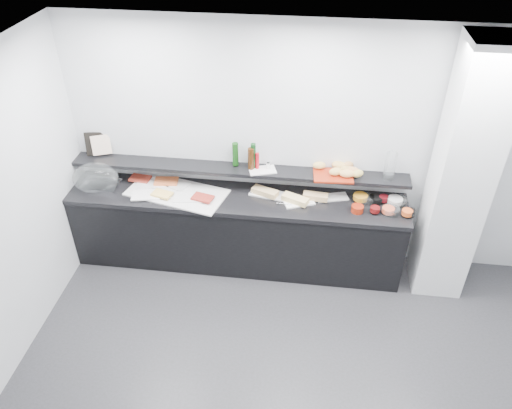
# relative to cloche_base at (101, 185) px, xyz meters

# --- Properties ---
(ground) EXTENTS (5.00, 5.00, 0.00)m
(ground) POSITION_rel_cloche_base_xyz_m (2.19, -1.71, -0.92)
(ground) COLOR #2D2D30
(ground) RESTS_ON ground
(back_wall) EXTENTS (5.00, 0.02, 2.70)m
(back_wall) POSITION_rel_cloche_base_xyz_m (2.19, 0.29, 0.43)
(back_wall) COLOR silver
(back_wall) RESTS_ON ground
(ceiling) EXTENTS (5.00, 5.00, 0.00)m
(ceiling) POSITION_rel_cloche_base_xyz_m (2.19, -1.71, 1.78)
(ceiling) COLOR white
(ceiling) RESTS_ON back_wall
(column) EXTENTS (0.50, 0.50, 2.70)m
(column) POSITION_rel_cloche_base_xyz_m (3.69, -0.06, 0.43)
(column) COLOR silver
(column) RESTS_ON ground
(buffet_cabinet) EXTENTS (3.60, 0.60, 0.85)m
(buffet_cabinet) POSITION_rel_cloche_base_xyz_m (1.49, -0.01, -0.50)
(buffet_cabinet) COLOR black
(buffet_cabinet) RESTS_ON ground
(counter_top) EXTENTS (3.62, 0.62, 0.05)m
(counter_top) POSITION_rel_cloche_base_xyz_m (1.49, -0.01, -0.05)
(counter_top) COLOR black
(counter_top) RESTS_ON buffet_cabinet
(wall_shelf) EXTENTS (3.60, 0.25, 0.04)m
(wall_shelf) POSITION_rel_cloche_base_xyz_m (1.49, 0.17, 0.21)
(wall_shelf) COLOR black
(wall_shelf) RESTS_ON back_wall
(cloche_base) EXTENTS (0.41, 0.28, 0.04)m
(cloche_base) POSITION_rel_cloche_base_xyz_m (0.00, 0.00, 0.00)
(cloche_base) COLOR #B8BABF
(cloche_base) RESTS_ON counter_top
(cloche_dome) EXTENTS (0.55, 0.43, 0.34)m
(cloche_dome) POSITION_rel_cloche_base_xyz_m (-0.03, -0.02, 0.11)
(cloche_dome) COLOR silver
(cloche_dome) RESTS_ON cloche_base
(linen_runner) EXTENTS (1.14, 0.74, 0.01)m
(linen_runner) POSITION_rel_cloche_base_xyz_m (0.86, -0.02, -0.01)
(linen_runner) COLOR silver
(linen_runner) RESTS_ON counter_top
(platter_meat_a) EXTENTS (0.40, 0.32, 0.01)m
(platter_meat_a) POSITION_rel_cloche_base_xyz_m (0.55, 0.10, 0.00)
(platter_meat_a) COLOR white
(platter_meat_a) RESTS_ON linen_runner
(food_meat_a) EXTENTS (0.24, 0.17, 0.02)m
(food_meat_a) POSITION_rel_cloche_base_xyz_m (0.40, 0.15, 0.02)
(food_meat_a) COLOR maroon
(food_meat_a) RESTS_ON platter_meat_a
(platter_salmon) EXTENTS (0.31, 0.26, 0.01)m
(platter_salmon) POSITION_rel_cloche_base_xyz_m (0.81, 0.11, 0.00)
(platter_salmon) COLOR silver
(platter_salmon) RESTS_ON linen_runner
(food_salmon) EXTENTS (0.27, 0.19, 0.02)m
(food_salmon) POSITION_rel_cloche_base_xyz_m (0.70, 0.13, 0.02)
(food_salmon) COLOR orange
(food_salmon) RESTS_ON platter_salmon
(platter_cheese) EXTENTS (0.33, 0.25, 0.01)m
(platter_cheese) POSITION_rel_cloche_base_xyz_m (0.55, -0.12, 0.00)
(platter_cheese) COLOR white
(platter_cheese) RESTS_ON linen_runner
(food_cheese) EXTENTS (0.24, 0.19, 0.02)m
(food_cheese) POSITION_rel_cloche_base_xyz_m (0.72, -0.11, 0.02)
(food_cheese) COLOR #FFCE63
(food_cheese) RESTS_ON platter_cheese
(platter_meat_b) EXTENTS (0.32, 0.24, 0.01)m
(platter_meat_b) POSITION_rel_cloche_base_xyz_m (1.00, -0.11, 0.00)
(platter_meat_b) COLOR white
(platter_meat_b) RESTS_ON linen_runner
(food_meat_b) EXTENTS (0.24, 0.19, 0.02)m
(food_meat_b) POSITION_rel_cloche_base_xyz_m (1.16, -0.13, 0.02)
(food_meat_b) COLOR maroon
(food_meat_b) RESTS_ON platter_meat_b
(sandwich_plate_left) EXTENTS (0.42, 0.24, 0.01)m
(sandwich_plate_left) POSITION_rel_cloche_base_xyz_m (1.83, 0.08, -0.01)
(sandwich_plate_left) COLOR silver
(sandwich_plate_left) RESTS_ON counter_top
(sandwich_food_left) EXTENTS (0.30, 0.20, 0.06)m
(sandwich_food_left) POSITION_rel_cloche_base_xyz_m (1.80, 0.06, 0.02)
(sandwich_food_left) COLOR tan
(sandwich_food_left) RESTS_ON sandwich_plate_left
(tongs_left) EXTENTS (0.16, 0.02, 0.01)m
(tongs_left) POSITION_rel_cloche_base_xyz_m (1.70, 0.05, -0.00)
(tongs_left) COLOR #ADB0B4
(tongs_left) RESTS_ON sandwich_plate_left
(sandwich_plate_mid) EXTENTS (0.34, 0.24, 0.01)m
(sandwich_plate_mid) POSITION_rel_cloche_base_xyz_m (2.17, -0.05, -0.01)
(sandwich_plate_mid) COLOR white
(sandwich_plate_mid) RESTS_ON counter_top
(sandwich_food_mid) EXTENTS (0.30, 0.21, 0.06)m
(sandwich_food_mid) POSITION_rel_cloche_base_xyz_m (2.13, -0.04, 0.02)
(sandwich_food_mid) COLOR #E8C679
(sandwich_food_mid) RESTS_ON sandwich_plate_mid
(tongs_mid) EXTENTS (0.16, 0.01, 0.01)m
(tongs_mid) POSITION_rel_cloche_base_xyz_m (2.01, -0.10, -0.00)
(tongs_mid) COLOR #B6BABD
(tongs_mid) RESTS_ON sandwich_plate_mid
(sandwich_plate_right) EXTENTS (0.36, 0.22, 0.01)m
(sandwich_plate_right) POSITION_rel_cloche_base_xyz_m (2.51, 0.10, -0.01)
(sandwich_plate_right) COLOR white
(sandwich_plate_right) RESTS_ON counter_top
(sandwich_food_right) EXTENTS (0.27, 0.12, 0.06)m
(sandwich_food_right) POSITION_rel_cloche_base_xyz_m (2.33, 0.04, 0.02)
(sandwich_food_right) COLOR tan
(sandwich_food_right) RESTS_ON sandwich_plate_right
(tongs_right) EXTENTS (0.15, 0.06, 0.01)m
(tongs_right) POSITION_rel_cloche_base_xyz_m (2.33, 0.04, -0.00)
(tongs_right) COLOR silver
(tongs_right) RESTS_ON sandwich_plate_right
(bowl_glass_fruit) EXTENTS (0.18, 0.18, 0.07)m
(bowl_glass_fruit) POSITION_rel_cloche_base_xyz_m (2.87, 0.08, 0.02)
(bowl_glass_fruit) COLOR white
(bowl_glass_fruit) RESTS_ON counter_top
(fill_glass_fruit) EXTENTS (0.19, 0.19, 0.05)m
(fill_glass_fruit) POSITION_rel_cloche_base_xyz_m (2.80, 0.09, 0.03)
(fill_glass_fruit) COLOR orange
(fill_glass_fruit) RESTS_ON bowl_glass_fruit
(bowl_black_jam) EXTENTS (0.15, 0.15, 0.07)m
(bowl_black_jam) POSITION_rel_cloche_base_xyz_m (2.96, 0.08, 0.02)
(bowl_black_jam) COLOR black
(bowl_black_jam) RESTS_ON counter_top
(fill_black_jam) EXTENTS (0.13, 0.13, 0.05)m
(fill_black_jam) POSITION_rel_cloche_base_xyz_m (3.04, 0.09, 0.03)
(fill_black_jam) COLOR #540C11
(fill_black_jam) RESTS_ON bowl_black_jam
(bowl_glass_cream) EXTENTS (0.18, 0.18, 0.07)m
(bowl_glass_cream) POSITION_rel_cloche_base_xyz_m (3.20, 0.08, 0.02)
(bowl_glass_cream) COLOR white
(bowl_glass_cream) RESTS_ON counter_top
(fill_glass_cream) EXTENTS (0.17, 0.17, 0.05)m
(fill_glass_cream) POSITION_rel_cloche_base_xyz_m (3.15, 0.07, 0.03)
(fill_glass_cream) COLOR silver
(fill_glass_cream) RESTS_ON bowl_glass_cream
(bowl_red_jam) EXTENTS (0.16, 0.16, 0.07)m
(bowl_red_jam) POSITION_rel_cloche_base_xyz_m (2.76, -0.11, 0.02)
(bowl_red_jam) COLOR maroon
(bowl_red_jam) RESTS_ON counter_top
(fill_red_jam) EXTENTS (0.13, 0.13, 0.05)m
(fill_red_jam) POSITION_rel_cloche_base_xyz_m (2.94, -0.11, 0.03)
(fill_red_jam) COLOR #520B0C
(fill_red_jam) RESTS_ON bowl_red_jam
(bowl_glass_salmon) EXTENTS (0.22, 0.22, 0.07)m
(bowl_glass_salmon) POSITION_rel_cloche_base_xyz_m (3.10, -0.10, 0.02)
(bowl_glass_salmon) COLOR white
(bowl_glass_salmon) RESTS_ON counter_top
(fill_glass_salmon) EXTENTS (0.16, 0.16, 0.05)m
(fill_glass_salmon) POSITION_rel_cloche_base_xyz_m (3.07, -0.11, 0.03)
(fill_glass_salmon) COLOR #D75534
(fill_glass_salmon) RESTS_ON bowl_glass_salmon
(bowl_black_fruit) EXTENTS (0.11, 0.11, 0.07)m
(bowl_black_fruit) POSITION_rel_cloche_base_xyz_m (3.28, -0.11, 0.02)
(bowl_black_fruit) COLOR black
(bowl_black_fruit) RESTS_ON counter_top
(fill_black_fruit) EXTENTS (0.12, 0.12, 0.05)m
(fill_black_fruit) POSITION_rel_cloche_base_xyz_m (3.25, -0.13, 0.03)
(fill_black_fruit) COLOR #D6511D
(fill_black_fruit) RESTS_ON bowl_black_fruit
(framed_print) EXTENTS (0.22, 0.11, 0.26)m
(framed_print) POSITION_rel_cloche_base_xyz_m (-0.10, 0.26, 0.36)
(framed_print) COLOR black
(framed_print) RESTS_ON wall_shelf
(print_art) EXTENTS (0.21, 0.12, 0.22)m
(print_art) POSITION_rel_cloche_base_xyz_m (-0.02, 0.24, 0.36)
(print_art) COLOR beige
(print_art) RESTS_ON framed_print
(condiment_tray) EXTENTS (0.32, 0.25, 0.01)m
(condiment_tray) POSITION_rel_cloche_base_xyz_m (1.76, 0.15, 0.24)
(condiment_tray) COLOR white
(condiment_tray) RESTS_ON wall_shelf
(bottle_green_a) EXTENTS (0.07, 0.07, 0.26)m
(bottle_green_a) POSITION_rel_cloche_base_xyz_m (1.46, 0.21, 0.37)
(bottle_green_a) COLOR #123D10
(bottle_green_a) RESTS_ON condiment_tray
(bottle_brown) EXTENTS (0.08, 0.08, 0.24)m
(bottle_brown) POSITION_rel_cloche_base_xyz_m (1.64, 0.16, 0.36)
(bottle_brown) COLOR #351B09
(bottle_brown) RESTS_ON condiment_tray
(bottle_green_b) EXTENTS (0.06, 0.06, 0.28)m
(bottle_green_b) POSITION_rel_cloche_base_xyz_m (1.66, 0.19, 0.38)
(bottle_green_b) COLOR #0E3413
(bottle_green_b) RESTS_ON condiment_tray
(bottle_hot) EXTENTS (0.05, 0.05, 0.18)m
(bottle_hot) POSITION_rel_cloche_base_xyz_m (1.70, 0.18, 0.33)
(bottle_hot) COLOR red
(bottle_hot) RESTS_ON condiment_tray
(shaker_salt) EXTENTS (0.04, 0.04, 0.07)m
(shaker_salt) POSITION_rel_cloche_base_xyz_m (1.81, 0.18, 0.28)
(shaker_salt) COLOR white
(shaker_salt) RESTS_ON condiment_tray
(shaker_pepper) EXTENTS (0.05, 0.05, 0.07)m
(shaker_pepper) POSITION_rel_cloche_base_xyz_m (1.82, 0.18, 0.28)
(shaker_pepper) COLOR white
(shaker_pepper) RESTS_ON condiment_tray
(bread_tray) EXTENTS (0.42, 0.31, 0.02)m
(bread_tray) POSITION_rel_cloche_base_xyz_m (2.50, 0.13, 0.24)
(bread_tray) COLOR maroon
(bread_tray) RESTS_ON wall_shelf
(bread_roll_nw) EXTENTS (0.14, 0.10, 0.08)m
(bread_roll_nw) POSITION_rel_cloche_base_xyz_m (2.35, 0.23, 0.29)
(bread_roll_nw) COLOR tan
(bread_roll_nw) RESTS_ON bread_tray
(bread_roll_n) EXTENTS (0.17, 0.13, 0.08)m
(bread_roll_n) POSITION_rel_cloche_base_xyz_m (2.55, 0.26, 0.29)
(bread_roll_n) COLOR tan
(bread_roll_n) RESTS_ON bread_tray
(bread_roll_ne) EXTENTS (0.14, 0.12, 0.08)m
(bread_roll_ne) POSITION_rel_cloche_base_xyz_m (2.65, 0.28, 0.29)
(bread_roll_ne) COLOR #B67D45
(bread_roll_ne) RESTS_ON bread_tray
(bread_roll_sw) EXTENTS (0.17, 0.15, 0.08)m
(bread_roll_sw) POSITION_rel_cloche_base_xyz_m (2.52, 0.13, 0.29)
(bread_roll_sw) COLOR tan
(bread_roll_sw) RESTS_ON bread_tray
(bread_roll_s) EXTENTS (0.15, 0.10, 0.08)m
(bread_roll_s) POSITION_rel_cloche_base_xyz_m (2.63, 0.11, 0.29)
(bread_roll_s) COLOR tan
(bread_roll_s) RESTS_ON bread_tray
(bread_roll_se) EXTENTS (0.14, 0.12, 0.08)m
(bread_roll_se) POSITION_rel_cloche_base_xyz_m (2.74, 0.12, 0.29)
(bread_roll_se) COLOR gold
(bread_roll_se) RESTS_ON bread_tray
(bread_roll_midw) EXTENTS (0.14, 0.11, 0.08)m
(bread_roll_midw) POSITION_rel_cloche_base_xyz_m (2.63, 0.18, 0.29)
(bread_roll_midw) COLOR #BA9047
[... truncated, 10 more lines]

